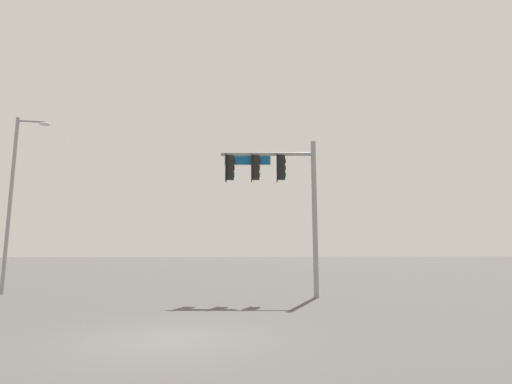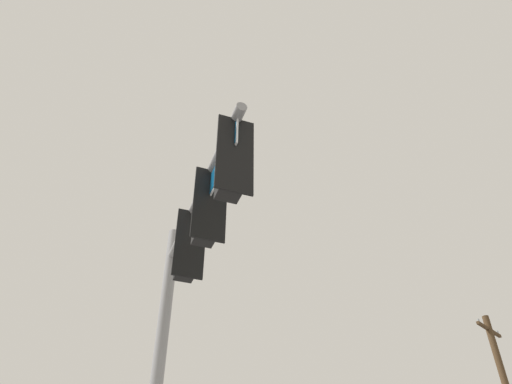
{
  "view_description": "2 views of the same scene",
  "coord_description": "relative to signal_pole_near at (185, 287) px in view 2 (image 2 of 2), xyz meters",
  "views": [
    {
      "loc": [
        -0.07,
        9.71,
        1.95
      ],
      "look_at": [
        -4.02,
        -10.19,
        5.07
      ],
      "focal_mm": 28.0,
      "sensor_mm": 36.0,
      "label": 1
    },
    {
      "loc": [
        2.08,
        -10.86,
        1.4
      ],
      "look_at": [
        -4.66,
        -6.66,
        7.58
      ],
      "focal_mm": 35.0,
      "sensor_mm": 36.0,
      "label": 2
    }
  ],
  "objects": [
    {
      "name": "signal_pole_near",
      "position": [
        0.0,
        0.0,
        0.0
      ],
      "size": [
        4.39,
        1.19,
        7.16
      ],
      "color": "gray",
      "rests_on": "ground_plane"
    }
  ]
}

